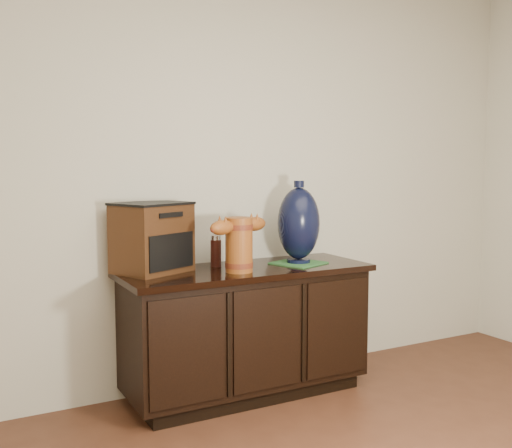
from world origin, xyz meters
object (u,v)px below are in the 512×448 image
terracotta_vessel (239,241)px  tv_radio (152,237)px  sideboard (246,330)px  lamp_base (299,224)px  spray_can (216,251)px

terracotta_vessel → tv_radio: tv_radio is taller
tv_radio → sideboard: bearing=-37.9°
sideboard → terracotta_vessel: terracotta_vessel is taller
lamp_base → spray_can: 0.52m
tv_radio → lamp_base: 0.88m
lamp_base → spray_can: (-0.48, 0.14, -0.15)m
lamp_base → spray_can: bearing=163.6°
sideboard → lamp_base: 0.70m
spray_can → terracotta_vessel: bearing=-79.7°
terracotta_vessel → lamp_base: (0.44, 0.08, 0.07)m
terracotta_vessel → tv_radio: (-0.42, 0.22, 0.02)m
terracotta_vessel → tv_radio: 0.48m
terracotta_vessel → lamp_base: lamp_base is taller
sideboard → lamp_base: bearing=-3.1°
sideboard → tv_radio: (-0.52, 0.13, 0.56)m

